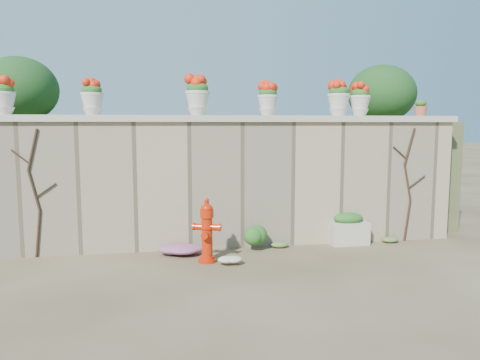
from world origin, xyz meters
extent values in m
plane|color=#4A3925|center=(0.00, 0.00, 0.00)|extent=(80.00, 80.00, 0.00)
cube|color=#9C8A68|center=(0.00, 1.80, 1.00)|extent=(8.00, 0.40, 2.00)
cube|color=beige|center=(0.00, 1.80, 2.05)|extent=(8.10, 0.52, 0.10)
cube|color=#384C23|center=(0.00, 5.00, 1.00)|extent=(9.00, 6.00, 2.00)
ellipsoid|color=#143814|center=(-3.20, 3.00, 2.55)|extent=(1.30, 1.30, 1.10)
ellipsoid|color=#143814|center=(3.40, 3.00, 2.55)|extent=(1.30, 1.30, 1.10)
cylinder|color=black|center=(-2.66, 1.58, 0.35)|extent=(0.12, 0.04, 0.70)
cylinder|color=black|center=(-2.69, 1.58, 1.00)|extent=(0.17, 0.04, 0.61)
cylinder|color=black|center=(-2.67, 1.58, 1.60)|extent=(0.18, 0.04, 0.61)
cylinder|color=black|center=(-2.52, 1.58, 1.00)|extent=(0.30, 0.02, 0.22)
cylinder|color=black|center=(-2.85, 1.58, 1.50)|extent=(0.25, 0.02, 0.21)
cylinder|color=black|center=(3.24, 1.58, 0.35)|extent=(0.12, 0.04, 0.70)
cylinder|color=black|center=(3.22, 1.58, 1.00)|extent=(0.17, 0.04, 0.61)
cylinder|color=black|center=(3.23, 1.58, 1.60)|extent=(0.18, 0.04, 0.61)
cylinder|color=black|center=(3.38, 1.58, 1.00)|extent=(0.30, 0.02, 0.22)
cylinder|color=black|center=(3.05, 1.58, 1.50)|extent=(0.25, 0.02, 0.21)
cylinder|color=red|center=(-0.22, 0.92, 0.02)|extent=(0.26, 0.26, 0.05)
cylinder|color=red|center=(-0.22, 0.92, 0.37)|extent=(0.16, 0.16, 0.57)
cylinder|color=red|center=(-0.22, 0.92, 0.51)|extent=(0.19, 0.19, 0.04)
cylinder|color=red|center=(-0.22, 0.92, 0.70)|extent=(0.19, 0.19, 0.11)
ellipsoid|color=red|center=(-0.22, 0.92, 0.80)|extent=(0.18, 0.18, 0.13)
cylinder|color=red|center=(-0.22, 0.92, 0.87)|extent=(0.06, 0.06, 0.09)
cylinder|color=red|center=(-0.34, 0.96, 0.51)|extent=(0.15, 0.13, 0.09)
cylinder|color=red|center=(-0.10, 0.88, 0.51)|extent=(0.15, 0.13, 0.09)
cylinder|color=red|center=(-0.26, 0.82, 0.42)|extent=(0.11, 0.11, 0.08)
cube|color=beige|center=(2.17, 1.55, 0.18)|extent=(0.63, 0.37, 0.37)
ellipsoid|color=#1E5119|center=(2.17, 1.55, 0.43)|extent=(0.48, 0.30, 0.19)
ellipsoid|color=#1E5119|center=(0.57, 1.41, 0.27)|extent=(0.57, 0.51, 0.54)
ellipsoid|color=#CE29B7|center=(-0.51, 1.28, 0.11)|extent=(0.80, 0.54, 0.21)
ellipsoid|color=white|center=(0.10, 0.71, 0.09)|extent=(0.50, 0.40, 0.18)
ellipsoid|color=#1E5119|center=(-3.09, 1.80, 2.47)|extent=(0.30, 0.30, 0.18)
ellipsoid|color=red|center=(-3.09, 1.80, 2.54)|extent=(0.26, 0.26, 0.18)
ellipsoid|color=#1E5119|center=(-1.85, 1.80, 2.47)|extent=(0.29, 0.29, 0.18)
ellipsoid|color=red|center=(-1.85, 1.80, 2.54)|extent=(0.26, 0.26, 0.18)
ellipsoid|color=#1E5119|center=(-0.26, 1.80, 2.52)|extent=(0.33, 0.33, 0.20)
ellipsoid|color=red|center=(-0.26, 1.80, 2.60)|extent=(0.29, 0.29, 0.21)
ellipsoid|color=#1E5119|center=(0.86, 1.80, 2.46)|extent=(0.29, 0.29, 0.17)
ellipsoid|color=red|center=(0.86, 1.80, 2.54)|extent=(0.25, 0.25, 0.18)
ellipsoid|color=#1E5119|center=(2.05, 1.80, 2.50)|extent=(0.32, 0.32, 0.19)
ellipsoid|color=red|center=(2.05, 1.80, 2.58)|extent=(0.28, 0.28, 0.20)
ellipsoid|color=#1E5119|center=(2.42, 1.80, 2.47)|extent=(0.30, 0.30, 0.18)
ellipsoid|color=red|center=(2.42, 1.80, 2.55)|extent=(0.26, 0.26, 0.19)
ellipsoid|color=#1E5119|center=(3.52, 1.80, 2.31)|extent=(0.19, 0.19, 0.13)
camera|label=1|loc=(-0.86, -5.58, 1.96)|focal=35.00mm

